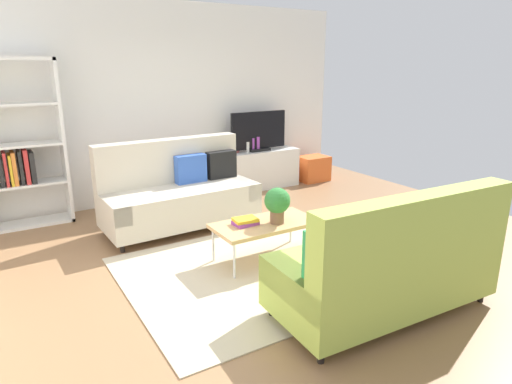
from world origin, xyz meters
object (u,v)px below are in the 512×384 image
object	(u,v)px
couch_green	(388,265)
coffee_table	(265,225)
bookshelf	(14,152)
bottle_2	(258,144)
tv_console	(258,169)
tv	(259,132)
bottle_1	(253,145)
vase_0	(225,149)
vase_1	(236,147)
storage_trunk	(313,168)
table_book_0	(245,223)
couch_beige	(179,193)
bottle_0	(248,147)
potted_plant	(277,203)

from	to	relation	value
couch_green	coffee_table	size ratio (longest dim) A/B	1.76
bookshelf	bottle_2	world-z (taller)	bookshelf
tv_console	bookshelf	bearing A→B (deg)	179.68
tv	bottle_1	size ratio (longest dim) A/B	4.54
couch_green	bottle_2	world-z (taller)	couch_green
couch_green	tv_console	world-z (taller)	couch_green
couch_green	bottle_1	xyz separation A→B (m)	(1.03, 3.85, 0.31)
coffee_table	vase_0	distance (m)	2.68
tv	bookshelf	size ratio (longest dim) A/B	0.48
bottle_1	vase_0	bearing A→B (deg)	169.09
vase_1	bottle_2	xyz separation A→B (m)	(0.37, -0.09, 0.03)
bottle_1	bookshelf	bearing A→B (deg)	179.00
tv_console	vase_0	distance (m)	0.70
bookshelf	storage_trunk	bearing A→B (deg)	-1.48
tv_console	storage_trunk	bearing A→B (deg)	-5.19
couch_green	storage_trunk	world-z (taller)	couch_green
couch_green	table_book_0	bearing A→B (deg)	111.39
couch_beige	tv_console	distance (m)	2.10
bookshelf	couch_beige	bearing A→B (deg)	-31.80
tv	table_book_0	bearing A→B (deg)	-124.40
bottle_0	bottle_2	xyz separation A→B (m)	(0.20, 0.00, 0.03)
table_book_0	vase_0	size ratio (longest dim) A/B	1.80
couch_beige	vase_1	size ratio (longest dim) A/B	11.11
tv_console	bookshelf	size ratio (longest dim) A/B	0.67
coffee_table	bottle_1	world-z (taller)	bottle_1
tv_console	potted_plant	world-z (taller)	potted_plant
potted_plant	couch_green	bearing A→B (deg)	-82.09
vase_1	bottle_0	size ratio (longest dim) A/B	1.03
couch_beige	storage_trunk	size ratio (longest dim) A/B	3.71
couch_green	tv_console	bearing A→B (deg)	76.40
bottle_0	bottle_1	world-z (taller)	bottle_1
vase_1	bookshelf	bearing A→B (deg)	-179.45
storage_trunk	table_book_0	bearing A→B (deg)	-139.80
storage_trunk	potted_plant	size ratio (longest dim) A/B	1.37
bookshelf	vase_0	xyz separation A→B (m)	(2.95, 0.03, -0.26)
potted_plant	vase_1	distance (m)	2.76
coffee_table	tv	distance (m)	2.89
vase_1	couch_green	bearing A→B (deg)	-100.92
couch_beige	vase_0	distance (m)	1.67
tv_console	vase_1	distance (m)	0.56
bottle_1	couch_beige	bearing A→B (deg)	-149.41
potted_plant	bottle_2	world-z (taller)	bottle_2
tv_console	tv	bearing A→B (deg)	-90.00
potted_plant	bottle_0	distance (m)	2.74
tv_console	bottle_1	bearing A→B (deg)	-160.54
table_book_0	vase_0	distance (m)	2.70
bottle_0	bottle_1	bearing A→B (deg)	0.00
couch_beige	potted_plant	size ratio (longest dim) A/B	5.08
bottle_2	table_book_0	bearing A→B (deg)	-124.27
coffee_table	tv	size ratio (longest dim) A/B	1.10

